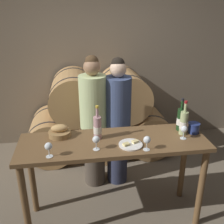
{
  "coord_description": "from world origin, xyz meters",
  "views": [
    {
      "loc": [
        -0.34,
        -2.17,
        2.15
      ],
      "look_at": [
        0.0,
        0.11,
        1.19
      ],
      "focal_mm": 42.0,
      "sensor_mm": 36.0,
      "label": 1
    }
  ],
  "objects": [
    {
      "name": "stone_wall_back",
      "position": [
        0.0,
        1.92,
        1.6
      ],
      "size": [
        10.0,
        0.12,
        3.2
      ],
      "color": "gray",
      "rests_on": "ground_plane"
    },
    {
      "name": "wine_bottle_rose",
      "position": [
        -0.15,
        0.07,
        1.05
      ],
      "size": [
        0.08,
        0.08,
        0.34
      ],
      "color": "#BC8E93",
      "rests_on": "tasting_table"
    },
    {
      "name": "tasting_table",
      "position": [
        0.0,
        0.0,
        0.79
      ],
      "size": [
        1.8,
        0.57,
        0.94
      ],
      "color": "brown",
      "rests_on": "ground_plane"
    },
    {
      "name": "barrel_stack",
      "position": [
        -0.0,
        1.38,
        0.58
      ],
      "size": [
        2.11,
        0.83,
        1.28
      ],
      "color": "tan",
      "rests_on": "ground_plane"
    },
    {
      "name": "ground_plane",
      "position": [
        0.0,
        0.0,
        0.0
      ],
      "size": [
        10.0,
        10.0,
        0.0
      ],
      "primitive_type": "plane",
      "color": "#726654"
    },
    {
      "name": "person_left",
      "position": [
        -0.14,
        0.65,
        0.84
      ],
      "size": [
        0.31,
        0.31,
        1.64
      ],
      "color": "#4C4238",
      "rests_on": "ground_plane"
    },
    {
      "name": "person_right",
      "position": [
        0.15,
        0.65,
        0.82
      ],
      "size": [
        0.31,
        0.31,
        1.6
      ],
      "color": "#2D334C",
      "rests_on": "ground_plane"
    },
    {
      "name": "cheese_plate",
      "position": [
        0.14,
        -0.11,
        0.95
      ],
      "size": [
        0.22,
        0.22,
        0.04
      ],
      "color": "white",
      "rests_on": "tasting_table"
    },
    {
      "name": "wine_bottle_white",
      "position": [
        0.71,
        0.04,
        1.06
      ],
      "size": [
        0.08,
        0.08,
        0.35
      ],
      "color": "#ADBC7F",
      "rests_on": "tasting_table"
    },
    {
      "name": "wine_glass_right",
      "position": [
        0.67,
        -0.06,
        1.03
      ],
      "size": [
        0.07,
        0.07,
        0.13
      ],
      "color": "white",
      "rests_on": "tasting_table"
    },
    {
      "name": "wine_bottle_red",
      "position": [
        0.71,
        0.13,
        1.05
      ],
      "size": [
        0.08,
        0.08,
        0.34
      ],
      "color": "#193819",
      "rests_on": "tasting_table"
    },
    {
      "name": "wine_glass_far_left",
      "position": [
        -0.59,
        -0.2,
        1.03
      ],
      "size": [
        0.07,
        0.07,
        0.13
      ],
      "color": "white",
      "rests_on": "tasting_table"
    },
    {
      "name": "wine_glass_center",
      "position": [
        0.26,
        -0.21,
        1.03
      ],
      "size": [
        0.07,
        0.07,
        0.13
      ],
      "color": "white",
      "rests_on": "tasting_table"
    },
    {
      "name": "wine_glass_left",
      "position": [
        -0.18,
        -0.14,
        1.03
      ],
      "size": [
        0.07,
        0.07,
        0.13
      ],
      "color": "white",
      "rests_on": "tasting_table"
    },
    {
      "name": "blue_crock",
      "position": [
        0.82,
        0.05,
        0.99
      ],
      "size": [
        0.12,
        0.12,
        0.11
      ],
      "color": "navy",
      "rests_on": "tasting_table"
    },
    {
      "name": "bread_basket",
      "position": [
        -0.51,
        0.17,
        0.98
      ],
      "size": [
        0.22,
        0.22,
        0.12
      ],
      "color": "olive",
      "rests_on": "tasting_table"
    }
  ]
}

